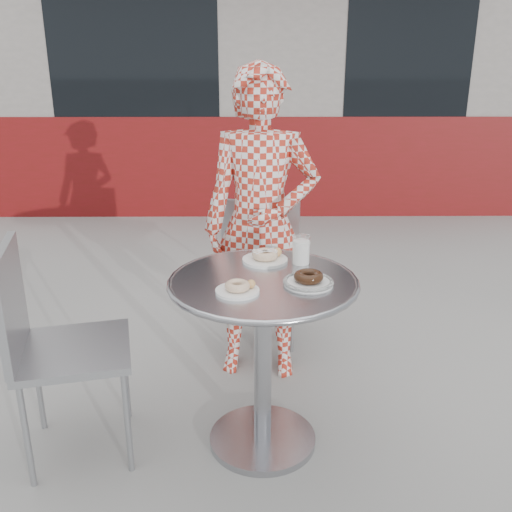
{
  "coord_description": "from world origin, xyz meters",
  "views": [
    {
      "loc": [
        -0.09,
        -2.07,
        1.58
      ],
      "look_at": [
        -0.08,
        0.05,
        0.82
      ],
      "focal_mm": 40.0,
      "sensor_mm": 36.0,
      "label": 1
    }
  ],
  "objects_px": {
    "seated_person": "(261,227)",
    "plate_far": "(266,257)",
    "plate_checker": "(308,280)",
    "chair_far": "(265,294)",
    "milk_cup": "(301,251)",
    "plate_near": "(238,288)",
    "chair_left": "(75,391)",
    "bistro_table": "(263,322)"
  },
  "relations": [
    {
      "from": "seated_person",
      "to": "plate_far",
      "type": "xyz_separation_m",
      "value": [
        0.01,
        -0.43,
        -0.0
      ]
    },
    {
      "from": "seated_person",
      "to": "plate_checker",
      "type": "xyz_separation_m",
      "value": [
        0.17,
        -0.68,
        -0.01
      ]
    },
    {
      "from": "chair_far",
      "to": "milk_cup",
      "type": "xyz_separation_m",
      "value": [
        0.13,
        -0.8,
        0.54
      ]
    },
    {
      "from": "seated_person",
      "to": "plate_checker",
      "type": "height_order",
      "value": "seated_person"
    },
    {
      "from": "plate_near",
      "to": "chair_left",
      "type": "bearing_deg",
      "value": 172.47
    },
    {
      "from": "chair_left",
      "to": "bistro_table",
      "type": "bearing_deg",
      "value": -100.32
    },
    {
      "from": "plate_checker",
      "to": "plate_far",
      "type": "bearing_deg",
      "value": 121.47
    },
    {
      "from": "chair_left",
      "to": "chair_far",
      "type": "bearing_deg",
      "value": -51.16
    },
    {
      "from": "bistro_table",
      "to": "chair_left",
      "type": "xyz_separation_m",
      "value": [
        -0.77,
        -0.04,
        -0.29
      ]
    },
    {
      "from": "plate_near",
      "to": "plate_checker",
      "type": "bearing_deg",
      "value": 15.81
    },
    {
      "from": "seated_person",
      "to": "plate_near",
      "type": "xyz_separation_m",
      "value": [
        -0.1,
        -0.75,
        -0.01
      ]
    },
    {
      "from": "plate_checker",
      "to": "seated_person",
      "type": "bearing_deg",
      "value": 103.94
    },
    {
      "from": "chair_left",
      "to": "plate_checker",
      "type": "bearing_deg",
      "value": -103.86
    },
    {
      "from": "plate_far",
      "to": "chair_left",
      "type": "bearing_deg",
      "value": -162.91
    },
    {
      "from": "seated_person",
      "to": "chair_far",
      "type": "bearing_deg",
      "value": 89.84
    },
    {
      "from": "plate_near",
      "to": "milk_cup",
      "type": "relative_size",
      "value": 1.35
    },
    {
      "from": "plate_checker",
      "to": "milk_cup",
      "type": "xyz_separation_m",
      "value": [
        -0.01,
        0.23,
        0.04
      ]
    },
    {
      "from": "seated_person",
      "to": "milk_cup",
      "type": "distance_m",
      "value": 0.48
    },
    {
      "from": "chair_far",
      "to": "plate_far",
      "type": "xyz_separation_m",
      "value": [
        -0.02,
        -0.78,
        0.51
      ]
    },
    {
      "from": "plate_checker",
      "to": "milk_cup",
      "type": "relative_size",
      "value": 1.61
    },
    {
      "from": "plate_near",
      "to": "seated_person",
      "type": "bearing_deg",
      "value": 82.79
    },
    {
      "from": "bistro_table",
      "to": "plate_near",
      "type": "relative_size",
      "value": 4.66
    },
    {
      "from": "plate_near",
      "to": "bistro_table",
      "type": "bearing_deg",
      "value": 52.94
    },
    {
      "from": "plate_near",
      "to": "plate_far",
      "type": "bearing_deg",
      "value": 71.74
    },
    {
      "from": "chair_left",
      "to": "seated_person",
      "type": "xyz_separation_m",
      "value": [
        0.77,
        0.67,
        0.5
      ]
    },
    {
      "from": "plate_far",
      "to": "bistro_table",
      "type": "bearing_deg",
      "value": -94.03
    },
    {
      "from": "bistro_table",
      "to": "plate_far",
      "type": "height_order",
      "value": "plate_far"
    },
    {
      "from": "plate_far",
      "to": "milk_cup",
      "type": "bearing_deg",
      "value": -10.78
    },
    {
      "from": "chair_far",
      "to": "plate_near",
      "type": "distance_m",
      "value": 1.22
    },
    {
      "from": "chair_far",
      "to": "milk_cup",
      "type": "height_order",
      "value": "milk_cup"
    },
    {
      "from": "plate_near",
      "to": "plate_checker",
      "type": "xyz_separation_m",
      "value": [
        0.26,
        0.07,
        -0.0
      ]
    },
    {
      "from": "chair_far",
      "to": "seated_person",
      "type": "bearing_deg",
      "value": 95.17
    },
    {
      "from": "seated_person",
      "to": "milk_cup",
      "type": "xyz_separation_m",
      "value": [
        0.16,
        -0.45,
        0.03
      ]
    },
    {
      "from": "bistro_table",
      "to": "seated_person",
      "type": "xyz_separation_m",
      "value": [
        0.0,
        0.63,
        0.21
      ]
    },
    {
      "from": "chair_far",
      "to": "plate_checker",
      "type": "xyz_separation_m",
      "value": [
        0.14,
        -1.03,
        0.5
      ]
    },
    {
      "from": "chair_left",
      "to": "plate_far",
      "type": "height_order",
      "value": "chair_left"
    },
    {
      "from": "plate_checker",
      "to": "milk_cup",
      "type": "height_order",
      "value": "milk_cup"
    },
    {
      "from": "chair_left",
      "to": "milk_cup",
      "type": "bearing_deg",
      "value": -90.09
    },
    {
      "from": "chair_left",
      "to": "plate_near",
      "type": "xyz_separation_m",
      "value": [
        0.67,
        -0.09,
        0.49
      ]
    },
    {
      "from": "bistro_table",
      "to": "seated_person",
      "type": "height_order",
      "value": "seated_person"
    },
    {
      "from": "plate_far",
      "to": "seated_person",
      "type": "bearing_deg",
      "value": 91.76
    },
    {
      "from": "bistro_table",
      "to": "plate_checker",
      "type": "xyz_separation_m",
      "value": [
        0.17,
        -0.05,
        0.2
      ]
    }
  ]
}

